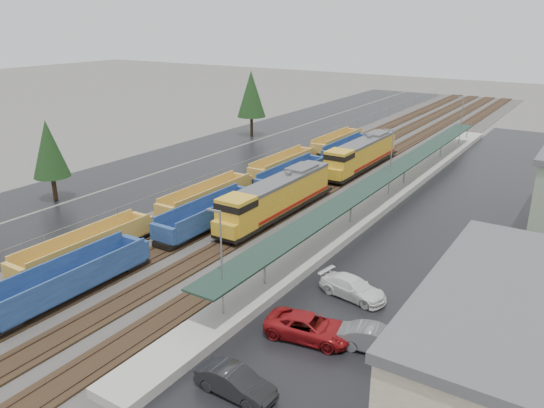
{
  "coord_description": "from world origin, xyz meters",
  "views": [
    {
      "loc": [
        28.94,
        -4.21,
        19.32
      ],
      "look_at": [
        2.35,
        37.09,
        2.0
      ],
      "focal_mm": 35.0,
      "sensor_mm": 36.0,
      "label": 1
    }
  ],
  "objects_px": {
    "well_string_yellow": "(154,220)",
    "parked_car_east_b": "(309,327)",
    "locomotive_lead": "(275,198)",
    "parked_car_east_e": "(377,340)",
    "locomotive_trail": "(361,155)",
    "parked_car_east_a": "(235,382)",
    "well_string_blue": "(150,244)",
    "parked_car_east_c": "(353,288)"
  },
  "relations": [
    {
      "from": "parked_car_east_a",
      "to": "parked_car_east_e",
      "type": "relative_size",
      "value": 0.99
    },
    {
      "from": "locomotive_lead",
      "to": "parked_car_east_c",
      "type": "relative_size",
      "value": 3.6
    },
    {
      "from": "parked_car_east_b",
      "to": "well_string_blue",
      "type": "bearing_deg",
      "value": 69.96
    },
    {
      "from": "locomotive_trail",
      "to": "parked_car_east_e",
      "type": "bearing_deg",
      "value": -64.74
    },
    {
      "from": "well_string_yellow",
      "to": "parked_car_east_b",
      "type": "xyz_separation_m",
      "value": [
        21.21,
        -7.82,
        -0.34
      ]
    },
    {
      "from": "locomotive_lead",
      "to": "parked_car_east_a",
      "type": "distance_m",
      "value": 26.75
    },
    {
      "from": "parked_car_east_a",
      "to": "parked_car_east_b",
      "type": "distance_m",
      "value": 6.88
    },
    {
      "from": "locomotive_trail",
      "to": "parked_car_east_e",
      "type": "relative_size",
      "value": 3.94
    },
    {
      "from": "well_string_blue",
      "to": "parked_car_east_a",
      "type": "relative_size",
      "value": 20.18
    },
    {
      "from": "parked_car_east_e",
      "to": "locomotive_lead",
      "type": "bearing_deg",
      "value": 35.87
    },
    {
      "from": "well_string_yellow",
      "to": "parked_car_east_e",
      "type": "height_order",
      "value": "well_string_yellow"
    },
    {
      "from": "well_string_yellow",
      "to": "parked_car_east_b",
      "type": "bearing_deg",
      "value": -20.24
    },
    {
      "from": "parked_car_east_c",
      "to": "well_string_blue",
      "type": "bearing_deg",
      "value": 109.41
    },
    {
      "from": "parked_car_east_b",
      "to": "well_string_yellow",
      "type": "bearing_deg",
      "value": 60.53
    },
    {
      "from": "well_string_yellow",
      "to": "parked_car_east_a",
      "type": "height_order",
      "value": "well_string_yellow"
    },
    {
      "from": "parked_car_east_e",
      "to": "parked_car_east_c",
      "type": "bearing_deg",
      "value": 25.25
    },
    {
      "from": "locomotive_lead",
      "to": "parked_car_east_b",
      "type": "distance_m",
      "value": 21.41
    },
    {
      "from": "parked_car_east_a",
      "to": "parked_car_east_b",
      "type": "xyz_separation_m",
      "value": [
        0.75,
        6.83,
        0.02
      ]
    },
    {
      "from": "locomotive_lead",
      "to": "parked_car_east_c",
      "type": "height_order",
      "value": "locomotive_lead"
    },
    {
      "from": "parked_car_east_c",
      "to": "parked_car_east_b",
      "type": "bearing_deg",
      "value": -171.7
    },
    {
      "from": "parked_car_east_a",
      "to": "parked_car_east_b",
      "type": "height_order",
      "value": "parked_car_east_b"
    },
    {
      "from": "locomotive_trail",
      "to": "parked_car_east_e",
      "type": "height_order",
      "value": "locomotive_trail"
    },
    {
      "from": "parked_car_east_a",
      "to": "parked_car_east_e",
      "type": "height_order",
      "value": "parked_car_east_e"
    },
    {
      "from": "parked_car_east_b",
      "to": "parked_car_east_e",
      "type": "distance_m",
      "value": 4.25
    },
    {
      "from": "parked_car_east_a",
      "to": "parked_car_east_e",
      "type": "bearing_deg",
      "value": -30.73
    },
    {
      "from": "well_string_blue",
      "to": "parked_car_east_a",
      "type": "distance_m",
      "value": 19.32
    },
    {
      "from": "parked_car_east_c",
      "to": "parked_car_east_e",
      "type": "relative_size",
      "value": 1.1
    },
    {
      "from": "locomotive_lead",
      "to": "parked_car_east_e",
      "type": "height_order",
      "value": "locomotive_lead"
    },
    {
      "from": "well_string_yellow",
      "to": "parked_car_east_c",
      "type": "distance_m",
      "value": 21.39
    },
    {
      "from": "well_string_yellow",
      "to": "parked_car_east_a",
      "type": "bearing_deg",
      "value": -35.61
    },
    {
      "from": "parked_car_east_e",
      "to": "locomotive_trail",
      "type": "bearing_deg",
      "value": 13.36
    },
    {
      "from": "locomotive_lead",
      "to": "well_string_yellow",
      "type": "xyz_separation_m",
      "value": [
        -8.0,
        -8.97,
        -1.14
      ]
    },
    {
      "from": "locomotive_trail",
      "to": "well_string_blue",
      "type": "height_order",
      "value": "locomotive_trail"
    },
    {
      "from": "locomotive_lead",
      "to": "parked_car_east_c",
      "type": "distance_m",
      "value": 17.01
    },
    {
      "from": "locomotive_lead",
      "to": "well_string_blue",
      "type": "bearing_deg",
      "value": -106.5
    },
    {
      "from": "locomotive_lead",
      "to": "parked_car_east_a",
      "type": "height_order",
      "value": "locomotive_lead"
    },
    {
      "from": "locomotive_trail",
      "to": "parked_car_east_b",
      "type": "relative_size",
      "value": 3.29
    },
    {
      "from": "well_string_yellow",
      "to": "parked_car_east_e",
      "type": "xyz_separation_m",
      "value": [
        25.33,
        -6.76,
        -0.34
      ]
    },
    {
      "from": "locomotive_lead",
      "to": "parked_car_east_c",
      "type": "bearing_deg",
      "value": -38.1
    },
    {
      "from": "parked_car_east_e",
      "to": "parked_car_east_a",
      "type": "bearing_deg",
      "value": 136.44
    },
    {
      "from": "locomotive_trail",
      "to": "parked_car_east_b",
      "type": "xyz_separation_m",
      "value": [
        13.21,
        -37.79,
        -1.48
      ]
    },
    {
      "from": "parked_car_east_a",
      "to": "parked_car_east_c",
      "type": "relative_size",
      "value": 0.9
    }
  ]
}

